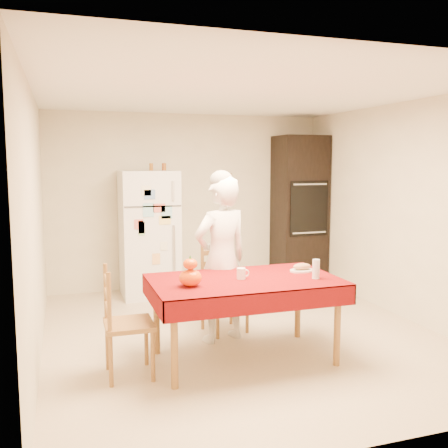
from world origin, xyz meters
name	(u,v)px	position (x,y,z in m)	size (l,w,h in m)	color
floor	(241,334)	(0.00, 0.00, 0.00)	(4.50, 4.50, 0.00)	#CCB593
room_shell	(242,181)	(0.00, 0.00, 1.62)	(4.02, 4.52, 2.51)	beige
refrigerator	(149,234)	(-0.65, 1.88, 0.85)	(0.75, 0.74, 1.70)	white
oven_cabinet	(299,210)	(1.63, 1.93, 1.10)	(0.70, 0.62, 2.20)	black
dining_table	(244,286)	(-0.21, -0.65, 0.69)	(1.70, 1.00, 0.76)	brown
chair_far	(222,284)	(-0.15, 0.21, 0.51)	(0.49, 0.48, 0.95)	brown
chair_left	(121,319)	(-1.33, -0.68, 0.51)	(0.41, 0.43, 0.95)	brown
seated_woman	(221,260)	(-0.25, -0.10, 0.84)	(0.61, 0.40, 1.68)	silver
coffee_mug	(241,274)	(-0.24, -0.65, 0.81)	(0.08, 0.08, 0.10)	white
pumpkin_lower	(190,278)	(-0.75, -0.77, 0.84)	(0.20, 0.20, 0.15)	#EA5505
pumpkin_upper	(190,264)	(-0.75, -0.77, 0.95)	(0.12, 0.12, 0.09)	#D35D04
wine_glass	(316,269)	(0.41, -0.85, 0.85)	(0.07, 0.07, 0.18)	silver
bread_plate	(302,271)	(0.42, -0.54, 0.77)	(0.24, 0.24, 0.02)	white
bread_loaf	(302,266)	(0.42, -0.54, 0.81)	(0.18, 0.10, 0.06)	tan
spice_jar_left	(151,167)	(-0.60, 1.93, 1.75)	(0.05, 0.05, 0.10)	#985A1B
spice_jar_mid	(164,167)	(-0.42, 1.93, 1.75)	(0.05, 0.05, 0.10)	brown
spice_jar_right	(164,167)	(-0.42, 1.93, 1.75)	(0.05, 0.05, 0.10)	#97581B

